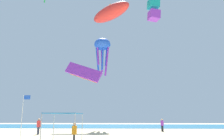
{
  "coord_description": "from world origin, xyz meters",
  "views": [
    {
      "loc": [
        0.26,
        -20.84,
        2.01
      ],
      "look_at": [
        -1.16,
        12.2,
        9.17
      ],
      "focal_mm": 34.98,
      "sensor_mm": 36.0,
      "label": 1
    }
  ],
  "objects_px": {
    "kite_octopus_blue": "(102,46)",
    "kite_inflatable_red": "(110,13)",
    "kite_box_teal": "(154,10)",
    "kite_parafoil_purple": "(83,72)",
    "canopy_tent": "(64,114)",
    "person_central": "(162,124)",
    "person_rightmost": "(74,132)",
    "banner_flag": "(23,114)",
    "person_near_tent": "(39,125)"
  },
  "relations": [
    {
      "from": "person_rightmost",
      "to": "banner_flag",
      "type": "relative_size",
      "value": 0.42
    },
    {
      "from": "person_rightmost",
      "to": "kite_parafoil_purple",
      "type": "bearing_deg",
      "value": -2.12
    },
    {
      "from": "kite_parafoil_purple",
      "to": "kite_octopus_blue",
      "type": "relative_size",
      "value": 0.86
    },
    {
      "from": "kite_inflatable_red",
      "to": "banner_flag",
      "type": "bearing_deg",
      "value": 92.13
    },
    {
      "from": "person_rightmost",
      "to": "kite_octopus_blue",
      "type": "xyz_separation_m",
      "value": [
        0.02,
        22.75,
        14.32
      ]
    },
    {
      "from": "kite_octopus_blue",
      "to": "person_near_tent",
      "type": "bearing_deg",
      "value": -154.66
    },
    {
      "from": "kite_box_teal",
      "to": "kite_inflatable_red",
      "type": "relative_size",
      "value": 0.46
    },
    {
      "from": "canopy_tent",
      "to": "kite_parafoil_purple",
      "type": "bearing_deg",
      "value": 93.99
    },
    {
      "from": "person_near_tent",
      "to": "banner_flag",
      "type": "relative_size",
      "value": 0.49
    },
    {
      "from": "person_near_tent",
      "to": "kite_octopus_blue",
      "type": "relative_size",
      "value": 0.26
    },
    {
      "from": "person_rightmost",
      "to": "kite_inflatable_red",
      "type": "xyz_separation_m",
      "value": [
        2.23,
        9.16,
        14.36
      ]
    },
    {
      "from": "person_rightmost",
      "to": "kite_inflatable_red",
      "type": "bearing_deg",
      "value": -24.03
    },
    {
      "from": "person_near_tent",
      "to": "kite_parafoil_purple",
      "type": "height_order",
      "value": "kite_parafoil_purple"
    },
    {
      "from": "kite_octopus_blue",
      "to": "kite_box_teal",
      "type": "bearing_deg",
      "value": -100.91
    },
    {
      "from": "person_near_tent",
      "to": "person_rightmost",
      "type": "xyz_separation_m",
      "value": [
        6.36,
        -9.56,
        -0.16
      ]
    },
    {
      "from": "kite_parafoil_purple",
      "to": "canopy_tent",
      "type": "bearing_deg",
      "value": -69.89
    },
    {
      "from": "canopy_tent",
      "to": "kite_box_teal",
      "type": "bearing_deg",
      "value": 33.83
    },
    {
      "from": "canopy_tent",
      "to": "person_rightmost",
      "type": "relative_size",
      "value": 2.1
    },
    {
      "from": "canopy_tent",
      "to": "person_central",
      "type": "height_order",
      "value": "canopy_tent"
    },
    {
      "from": "person_rightmost",
      "to": "kite_inflatable_red",
      "type": "relative_size",
      "value": 0.27
    },
    {
      "from": "kite_inflatable_red",
      "to": "person_central",
      "type": "bearing_deg",
      "value": -95.37
    },
    {
      "from": "kite_inflatable_red",
      "to": "kite_box_teal",
      "type": "bearing_deg",
      "value": -145.58
    },
    {
      "from": "kite_inflatable_red",
      "to": "person_rightmost",
      "type": "bearing_deg",
      "value": 120.04
    },
    {
      "from": "person_rightmost",
      "to": "kite_parafoil_purple",
      "type": "height_order",
      "value": "kite_parafoil_purple"
    },
    {
      "from": "kite_octopus_blue",
      "to": "kite_inflatable_red",
      "type": "xyz_separation_m",
      "value": [
        2.21,
        -13.58,
        0.04
      ]
    },
    {
      "from": "person_rightmost",
      "to": "kite_octopus_blue",
      "type": "relative_size",
      "value": 0.22
    },
    {
      "from": "banner_flag",
      "to": "canopy_tent",
      "type": "bearing_deg",
      "value": 13.38
    },
    {
      "from": "person_near_tent",
      "to": "kite_parafoil_purple",
      "type": "xyz_separation_m",
      "value": [
        3.9,
        7.48,
        7.93
      ]
    },
    {
      "from": "canopy_tent",
      "to": "kite_parafoil_purple",
      "type": "height_order",
      "value": "kite_parafoil_purple"
    },
    {
      "from": "canopy_tent",
      "to": "kite_octopus_blue",
      "type": "relative_size",
      "value": 0.46
    },
    {
      "from": "kite_octopus_blue",
      "to": "kite_inflatable_red",
      "type": "relative_size",
      "value": 1.24
    },
    {
      "from": "person_rightmost",
      "to": "banner_flag",
      "type": "bearing_deg",
      "value": 63.22
    },
    {
      "from": "kite_parafoil_purple",
      "to": "kite_octopus_blue",
      "type": "height_order",
      "value": "kite_octopus_blue"
    },
    {
      "from": "kite_box_teal",
      "to": "person_rightmost",
      "type": "bearing_deg",
      "value": 122.33
    },
    {
      "from": "kite_box_teal",
      "to": "kite_parafoil_purple",
      "type": "xyz_separation_m",
      "value": [
        -10.16,
        8.76,
        -6.08
      ]
    },
    {
      "from": "person_near_tent",
      "to": "person_rightmost",
      "type": "distance_m",
      "value": 11.48
    },
    {
      "from": "canopy_tent",
      "to": "person_central",
      "type": "relative_size",
      "value": 1.88
    },
    {
      "from": "person_central",
      "to": "banner_flag",
      "type": "distance_m",
      "value": 19.82
    },
    {
      "from": "person_near_tent",
      "to": "person_central",
      "type": "xyz_separation_m",
      "value": [
        15.7,
        5.77,
        -0.05
      ]
    },
    {
      "from": "person_near_tent",
      "to": "kite_octopus_blue",
      "type": "bearing_deg",
      "value": 115.38
    },
    {
      "from": "banner_flag",
      "to": "kite_box_teal",
      "type": "height_order",
      "value": "kite_box_teal"
    },
    {
      "from": "person_near_tent",
      "to": "kite_inflatable_red",
      "type": "relative_size",
      "value": 0.32
    },
    {
      "from": "banner_flag",
      "to": "kite_octopus_blue",
      "type": "bearing_deg",
      "value": 77.6
    },
    {
      "from": "kite_octopus_blue",
      "to": "kite_inflatable_red",
      "type": "height_order",
      "value": "kite_octopus_blue"
    },
    {
      "from": "person_central",
      "to": "kite_box_teal",
      "type": "distance_m",
      "value": 15.82
    },
    {
      "from": "person_near_tent",
      "to": "kite_inflatable_red",
      "type": "height_order",
      "value": "kite_inflatable_red"
    },
    {
      "from": "person_near_tent",
      "to": "kite_inflatable_red",
      "type": "xyz_separation_m",
      "value": [
        8.59,
        -0.39,
        14.2
      ]
    },
    {
      "from": "canopy_tent",
      "to": "person_near_tent",
      "type": "xyz_separation_m",
      "value": [
        -4.93,
        7.4,
        -1.13
      ]
    },
    {
      "from": "banner_flag",
      "to": "kite_parafoil_purple",
      "type": "bearing_deg",
      "value": 81.93
    },
    {
      "from": "person_rightmost",
      "to": "kite_inflatable_red",
      "type": "distance_m",
      "value": 17.18
    }
  ]
}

